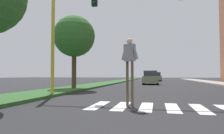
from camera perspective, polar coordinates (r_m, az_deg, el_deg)
ground_plane at (r=30.66m, az=13.62°, el=-4.43°), size 140.00×140.00×0.00m
crosswalk at (r=7.41m, az=16.88°, el=-11.06°), size 5.85×2.20×0.01m
median_strip at (r=29.40m, az=-0.31°, el=-4.44°), size 2.86×64.00×0.15m
tree_mid at (r=16.29m, az=-10.74°, el=8.55°), size 3.28×3.28×5.73m
sidewalk_right at (r=29.80m, az=28.55°, el=-4.12°), size 3.00×64.00×0.15m
traffic_light_gantry at (r=10.68m, az=-5.49°, el=14.99°), size 7.88×0.30×6.00m
pedestrian_performer at (r=7.28m, az=5.08°, el=1.78°), size 0.70×0.44×2.49m
sedan_midblock at (r=25.60m, az=10.95°, el=-3.10°), size 1.93×4.55×1.70m
sedan_distant at (r=39.86m, az=12.44°, el=-2.80°), size 2.18×4.15×1.72m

